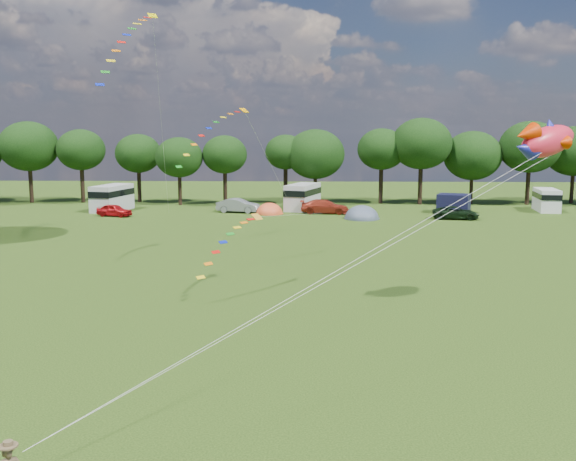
{
  "coord_description": "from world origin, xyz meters",
  "views": [
    {
      "loc": [
        1.01,
        -22.09,
        8.66
      ],
      "look_at": [
        0.0,
        8.0,
        4.0
      ],
      "focal_mm": 40.0,
      "sensor_mm": 36.0,
      "label": 1
    }
  ],
  "objects_px": {
    "campervan_c": "(303,196)",
    "campervan_d": "(547,199)",
    "tent_greyblue": "(362,219)",
    "fish_kite": "(544,141)",
    "car_a": "(114,210)",
    "car_b": "(238,206)",
    "car_d": "(456,213)",
    "campervan_b": "(112,197)",
    "car_c": "(325,207)",
    "tent_orange": "(269,214)"
  },
  "relations": [
    {
      "from": "car_a",
      "to": "campervan_c",
      "type": "xyz_separation_m",
      "value": [
        19.33,
        6.43,
        0.9
      ]
    },
    {
      "from": "car_d",
      "to": "campervan_b",
      "type": "distance_m",
      "value": 36.78
    },
    {
      "from": "car_a",
      "to": "car_b",
      "type": "height_order",
      "value": "car_b"
    },
    {
      "from": "campervan_c",
      "to": "car_d",
      "type": "bearing_deg",
      "value": -96.98
    },
    {
      "from": "car_d",
      "to": "campervan_c",
      "type": "relative_size",
      "value": 0.74
    },
    {
      "from": "car_b",
      "to": "car_a",
      "type": "bearing_deg",
      "value": 117.7
    },
    {
      "from": "car_d",
      "to": "car_a",
      "type": "bearing_deg",
      "value": 96.34
    },
    {
      "from": "campervan_d",
      "to": "tent_greyblue",
      "type": "distance_m",
      "value": 21.94
    },
    {
      "from": "fish_kite",
      "to": "car_d",
      "type": "bearing_deg",
      "value": 51.22
    },
    {
      "from": "car_c",
      "to": "campervan_c",
      "type": "distance_m",
      "value": 4.25
    },
    {
      "from": "car_d",
      "to": "campervan_d",
      "type": "bearing_deg",
      "value": -51.01
    },
    {
      "from": "car_b",
      "to": "car_c",
      "type": "distance_m",
      "value": 9.35
    },
    {
      "from": "campervan_b",
      "to": "car_b",
      "type": "bearing_deg",
      "value": -82.66
    },
    {
      "from": "car_c",
      "to": "tent_orange",
      "type": "relative_size",
      "value": 1.53
    },
    {
      "from": "campervan_b",
      "to": "campervan_d",
      "type": "distance_m",
      "value": 47.76
    },
    {
      "from": "car_d",
      "to": "fish_kite",
      "type": "bearing_deg",
      "value": -178.69
    },
    {
      "from": "fish_kite",
      "to": "campervan_b",
      "type": "bearing_deg",
      "value": 97.13
    },
    {
      "from": "campervan_b",
      "to": "tent_orange",
      "type": "height_order",
      "value": "campervan_b"
    },
    {
      "from": "tent_orange",
      "to": "fish_kite",
      "type": "relative_size",
      "value": 0.83
    },
    {
      "from": "car_a",
      "to": "car_b",
      "type": "xyz_separation_m",
      "value": [
        12.41,
        3.56,
        0.13
      ]
    },
    {
      "from": "campervan_b",
      "to": "campervan_c",
      "type": "height_order",
      "value": "campervan_c"
    },
    {
      "from": "car_d",
      "to": "tent_orange",
      "type": "bearing_deg",
      "value": 87.27
    },
    {
      "from": "fish_kite",
      "to": "tent_greyblue",
      "type": "bearing_deg",
      "value": 66.92
    },
    {
      "from": "campervan_b",
      "to": "fish_kite",
      "type": "xyz_separation_m",
      "value": [
        32.46,
        -39.53,
        6.7
      ]
    },
    {
      "from": "car_c",
      "to": "campervan_d",
      "type": "bearing_deg",
      "value": -75.57
    },
    {
      "from": "car_a",
      "to": "campervan_b",
      "type": "distance_m",
      "value": 5.05
    },
    {
      "from": "car_d",
      "to": "campervan_d",
      "type": "distance_m",
      "value": 13.34
    },
    {
      "from": "tent_greyblue",
      "to": "fish_kite",
      "type": "relative_size",
      "value": 1.0
    },
    {
      "from": "tent_orange",
      "to": "car_d",
      "type": "bearing_deg",
      "value": -10.56
    },
    {
      "from": "car_c",
      "to": "tent_orange",
      "type": "height_order",
      "value": "car_c"
    },
    {
      "from": "tent_greyblue",
      "to": "campervan_d",
      "type": "bearing_deg",
      "value": 18.6
    },
    {
      "from": "car_d",
      "to": "car_b",
      "type": "bearing_deg",
      "value": 86.51
    },
    {
      "from": "car_c",
      "to": "tent_orange",
      "type": "bearing_deg",
      "value": 101.53
    },
    {
      "from": "campervan_b",
      "to": "tent_greyblue",
      "type": "xyz_separation_m",
      "value": [
        26.99,
        -5.68,
        -1.51
      ]
    },
    {
      "from": "campervan_d",
      "to": "tent_greyblue",
      "type": "xyz_separation_m",
      "value": [
        -20.75,
        -6.99,
        -1.29
      ]
    },
    {
      "from": "car_a",
      "to": "tent_orange",
      "type": "distance_m",
      "value": 16.07
    },
    {
      "from": "car_b",
      "to": "fish_kite",
      "type": "height_order",
      "value": "fish_kite"
    },
    {
      "from": "car_c",
      "to": "campervan_c",
      "type": "xyz_separation_m",
      "value": [
        -2.42,
        3.41,
        0.79
      ]
    },
    {
      "from": "fish_kite",
      "to": "car_a",
      "type": "bearing_deg",
      "value": 99.23
    },
    {
      "from": "campervan_b",
      "to": "tent_orange",
      "type": "xyz_separation_m",
      "value": [
        17.49,
        -2.08,
        -1.51
      ]
    },
    {
      "from": "campervan_c",
      "to": "campervan_d",
      "type": "bearing_deg",
      "value": -72.4
    },
    {
      "from": "car_b",
      "to": "tent_greyblue",
      "type": "xyz_separation_m",
      "value": [
        12.94,
        -4.55,
        -0.74
      ]
    },
    {
      "from": "car_c",
      "to": "tent_greyblue",
      "type": "relative_size",
      "value": 1.26
    },
    {
      "from": "car_a",
      "to": "car_c",
      "type": "bearing_deg",
      "value": -64.02
    },
    {
      "from": "campervan_d",
      "to": "tent_orange",
      "type": "xyz_separation_m",
      "value": [
        -30.25,
        -3.38,
        -1.29
      ]
    },
    {
      "from": "campervan_c",
      "to": "car_a",
      "type": "bearing_deg",
      "value": 126.94
    },
    {
      "from": "car_d",
      "to": "tent_greyblue",
      "type": "bearing_deg",
      "value": 98.38
    },
    {
      "from": "car_d",
      "to": "campervan_c",
      "type": "xyz_separation_m",
      "value": [
        -15.36,
        7.34,
        0.9
      ]
    },
    {
      "from": "campervan_c",
      "to": "campervan_d",
      "type": "distance_m",
      "value": 26.77
    },
    {
      "from": "car_b",
      "to": "car_d",
      "type": "bearing_deg",
      "value": -89.61
    }
  ]
}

